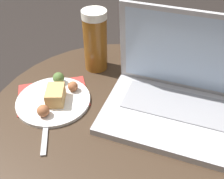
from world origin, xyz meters
TOP-DOWN VIEW (x-y plane):
  - table at (0.00, 0.00)m, footprint 0.70×0.70m
  - napkin at (-0.20, 0.06)m, footprint 0.21×0.18m
  - laptop at (0.14, 0.02)m, footprint 0.42×0.33m
  - beer_glass at (-0.09, 0.20)m, footprint 0.07×0.07m
  - snack_plate at (-0.19, 0.03)m, footprint 0.19×0.19m
  - fork at (-0.19, -0.03)m, footprint 0.06×0.20m

SIDE VIEW (x-z plane):
  - table at x=0.00m, z-range 0.11..0.67m
  - napkin at x=-0.20m, z-range 0.56..0.56m
  - fork at x=-0.19m, z-range 0.56..0.56m
  - snack_plate at x=-0.19m, z-range 0.54..0.59m
  - laptop at x=0.14m, z-range 0.48..0.73m
  - beer_glass at x=-0.09m, z-range 0.56..0.74m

